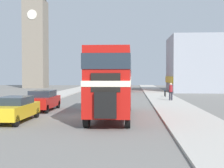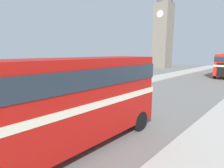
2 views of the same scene
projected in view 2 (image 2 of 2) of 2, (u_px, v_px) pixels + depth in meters
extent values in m
plane|color=slate|center=(59.00, 134.00, 9.71)|extent=(120.00, 120.00, 0.00)
cube|color=#B7B2A8|center=(16.00, 107.00, 14.27)|extent=(3.50, 120.00, 0.12)
cube|color=#B2140F|center=(72.00, 122.00, 7.93)|extent=(2.42, 9.79, 1.62)
cube|color=beige|center=(71.00, 102.00, 7.76)|extent=(2.44, 9.84, 0.29)
cube|color=#B2140F|center=(70.00, 79.00, 7.57)|extent=(2.37, 9.60, 1.77)
cube|color=#232D38|center=(70.00, 77.00, 7.55)|extent=(2.44, 9.70, 0.80)
cylinder|color=black|center=(113.00, 112.00, 11.54)|extent=(0.28, 1.16, 1.16)
cylinder|color=black|center=(140.00, 121.00, 10.09)|extent=(0.28, 1.16, 1.16)
cube|color=black|center=(221.00, 72.00, 28.29)|extent=(1.10, 0.20, 1.26)
cube|color=black|center=(222.00, 66.00, 28.20)|extent=(1.46, 0.12, 0.92)
cylinder|color=black|center=(215.00, 75.00, 29.87)|extent=(0.28, 1.16, 1.16)
cylinder|color=black|center=(14.00, 113.00, 12.16)|extent=(0.20, 0.64, 0.64)
cylinder|color=black|center=(23.00, 119.00, 11.08)|extent=(0.20, 0.64, 0.64)
cube|color=red|center=(69.00, 99.00, 14.30)|extent=(1.84, 4.40, 0.77)
cube|color=#232D38|center=(71.00, 92.00, 14.32)|extent=(1.62, 2.29, 0.49)
cylinder|color=black|center=(44.00, 106.00, 13.68)|extent=(0.20, 0.64, 0.64)
cylinder|color=black|center=(55.00, 111.00, 12.56)|extent=(0.20, 0.64, 0.64)
cylinder|color=black|center=(81.00, 98.00, 16.17)|extent=(0.20, 0.64, 0.64)
cylinder|color=black|center=(92.00, 101.00, 15.06)|extent=(0.20, 0.64, 0.64)
cube|color=gray|center=(163.00, 36.00, 50.38)|extent=(4.33, 4.33, 18.06)
cylinder|color=silver|center=(160.00, 14.00, 47.76)|extent=(1.95, 0.10, 1.95)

